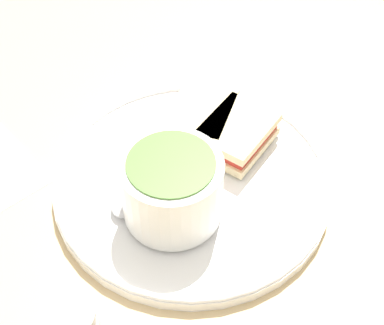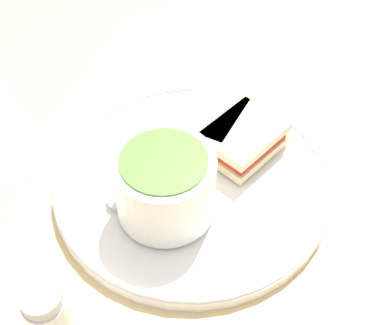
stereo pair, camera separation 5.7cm
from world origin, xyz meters
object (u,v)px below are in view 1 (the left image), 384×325
soup_bowl (168,186)px  spoon (122,200)px  sandwich_half_far (201,117)px  sandwich_half_near (237,134)px

soup_bowl → spoon: (0.01, -0.05, -0.03)m
soup_bowl → sandwich_half_far: bearing=-173.1°
sandwich_half_near → sandwich_half_far: (-0.01, -0.05, 0.00)m
soup_bowl → spoon: soup_bowl is taller
soup_bowl → sandwich_half_near: (-0.12, 0.03, -0.02)m
sandwich_half_near → sandwich_half_far: 0.05m
spoon → sandwich_half_far: 0.14m
soup_bowl → spoon: bearing=-77.8°
soup_bowl → sandwich_half_near: 0.12m
soup_bowl → sandwich_half_near: soup_bowl is taller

